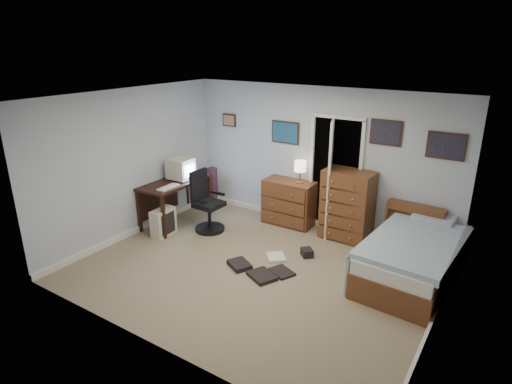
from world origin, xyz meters
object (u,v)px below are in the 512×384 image
office_chair (206,208)px  bed (414,257)px  tall_dresser (347,205)px  computer_desk (171,190)px  low_dresser (289,202)px

office_chair → bed: 3.51m
office_chair → tall_dresser: (2.21, 1.02, 0.18)m
office_chair → bed: size_ratio=0.49×
computer_desk → low_dresser: (1.87, 1.09, -0.21)m
office_chair → low_dresser: office_chair is taller
office_chair → tall_dresser: tall_dresser is taller
computer_desk → low_dresser: low_dresser is taller
tall_dresser → low_dresser: bearing=-178.3°
computer_desk → office_chair: size_ratio=1.31×
computer_desk → bed: 4.30m
office_chair → bed: bearing=6.6°
tall_dresser → bed: size_ratio=0.55×
computer_desk → tall_dresser: tall_dresser is taller
bed → tall_dresser: bearing=155.2°
low_dresser → office_chair: bearing=-137.6°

